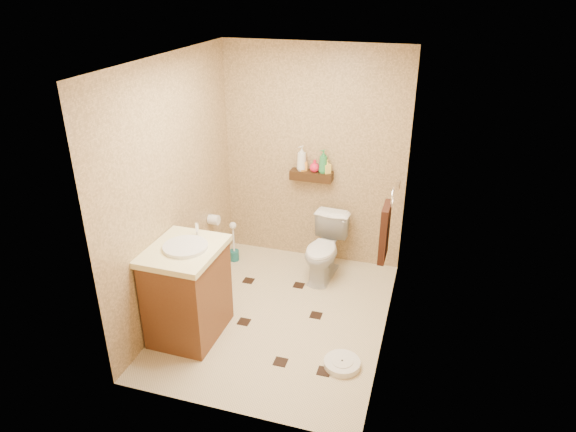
% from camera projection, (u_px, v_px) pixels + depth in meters
% --- Properties ---
extents(ground, '(2.50, 2.50, 0.00)m').
position_uv_depth(ground, '(279.00, 316.00, 4.96)').
color(ground, beige).
rests_on(ground, ground).
extents(wall_back, '(2.00, 0.04, 2.40)m').
position_uv_depth(wall_back, '(314.00, 157.00, 5.52)').
color(wall_back, tan).
rests_on(wall_back, ground).
extents(wall_front, '(2.00, 0.04, 2.40)m').
position_uv_depth(wall_front, '(220.00, 276.00, 3.36)').
color(wall_front, tan).
rests_on(wall_front, ground).
extents(wall_left, '(0.04, 2.50, 2.40)m').
position_uv_depth(wall_left, '(174.00, 189.00, 4.70)').
color(wall_left, tan).
rests_on(wall_left, ground).
extents(wall_right, '(0.04, 2.50, 2.40)m').
position_uv_depth(wall_right, '(395.00, 217.00, 4.18)').
color(wall_right, tan).
rests_on(wall_right, ground).
extents(ceiling, '(2.00, 2.50, 0.02)m').
position_uv_depth(ceiling, '(277.00, 59.00, 3.93)').
color(ceiling, white).
rests_on(ceiling, wall_back).
extents(wall_shelf, '(0.46, 0.14, 0.10)m').
position_uv_depth(wall_shelf, '(311.00, 176.00, 5.53)').
color(wall_shelf, '#381F0F').
rests_on(wall_shelf, wall_back).
extents(floor_accents, '(1.21, 1.30, 0.01)m').
position_uv_depth(floor_accents, '(284.00, 319.00, 4.90)').
color(floor_accents, black).
rests_on(floor_accents, ground).
extents(toilet, '(0.43, 0.69, 0.67)m').
position_uv_depth(toilet, '(324.00, 249.00, 5.47)').
color(toilet, white).
rests_on(toilet, ground).
extents(vanity, '(0.61, 0.73, 1.02)m').
position_uv_depth(vanity, '(188.00, 290.00, 4.54)').
color(vanity, brown).
rests_on(vanity, ground).
extents(bathroom_scale, '(0.31, 0.31, 0.06)m').
position_uv_depth(bathroom_scale, '(342.00, 364.00, 4.30)').
color(bathroom_scale, white).
rests_on(bathroom_scale, ground).
extents(toilet_brush, '(0.11, 0.11, 0.48)m').
position_uv_depth(toilet_brush, '(234.00, 247.00, 5.85)').
color(toilet_brush, '#196266').
rests_on(toilet_brush, ground).
extents(towel_ring, '(0.12, 0.30, 0.76)m').
position_uv_depth(towel_ring, '(385.00, 230.00, 4.53)').
color(towel_ring, silver).
rests_on(towel_ring, wall_right).
extents(toilet_paper, '(0.12, 0.11, 0.12)m').
position_uv_depth(toilet_paper, '(214.00, 220.00, 5.51)').
color(toilet_paper, white).
rests_on(toilet_paper, wall_left).
extents(bottle_a, '(0.14, 0.14, 0.27)m').
position_uv_depth(bottle_a, '(302.00, 158.00, 5.48)').
color(bottle_a, silver).
rests_on(bottle_a, wall_shelf).
extents(bottle_b, '(0.10, 0.10, 0.15)m').
position_uv_depth(bottle_b, '(303.00, 164.00, 5.50)').
color(bottle_b, '#FFA735').
rests_on(bottle_b, wall_shelf).
extents(bottle_c, '(0.14, 0.14, 0.13)m').
position_uv_depth(bottle_c, '(315.00, 166.00, 5.47)').
color(bottle_c, red).
rests_on(bottle_c, wall_shelf).
extents(bottle_d, '(0.14, 0.14, 0.25)m').
position_uv_depth(bottle_d, '(323.00, 161.00, 5.42)').
color(bottle_d, '#2C8443').
rests_on(bottle_d, wall_shelf).
extents(bottle_e, '(0.09, 0.09, 0.15)m').
position_uv_depth(bottle_e, '(327.00, 166.00, 5.43)').
color(bottle_e, '#F4D151').
rests_on(bottle_e, wall_shelf).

